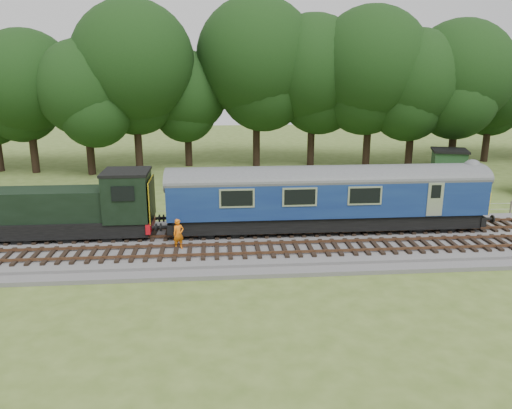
{
  "coord_description": "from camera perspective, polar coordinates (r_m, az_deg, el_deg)",
  "views": [
    {
      "loc": [
        -3.48,
        -25.82,
        9.51
      ],
      "look_at": [
        -1.23,
        1.4,
        2.0
      ],
      "focal_mm": 35.0,
      "sensor_mm": 36.0,
      "label": 1
    }
  ],
  "objects": [
    {
      "name": "ballast",
      "position": [
        27.67,
        2.78,
        -4.36
      ],
      "size": [
        70.0,
        7.0,
        0.35
      ],
      "primitive_type": "cube",
      "color": "#4C4C4F",
      "rests_on": "ground"
    },
    {
      "name": "track_south",
      "position": [
        26.1,
        3.24,
        -5.04
      ],
      "size": [
        67.2,
        2.4,
        0.21
      ],
      "color": "black",
      "rests_on": "ballast"
    },
    {
      "name": "tree_line",
      "position": [
        48.88,
        -0.56,
        4.16
      ],
      "size": [
        70.0,
        8.0,
        18.0
      ],
      "primitive_type": null,
      "color": "black",
      "rests_on": "ground"
    },
    {
      "name": "worker",
      "position": [
        26.26,
        -8.85,
        -3.37
      ],
      "size": [
        0.7,
        0.6,
        1.61
      ],
      "primitive_type": "imported",
      "rotation": [
        0.0,
        0.0,
        0.45
      ],
      "color": "orange",
      "rests_on": "ballast"
    },
    {
      "name": "fence",
      "position": [
        31.96,
        1.74,
        -1.94
      ],
      "size": [
        64.0,
        0.12,
        1.0
      ],
      "primitive_type": null,
      "color": "#6B6054",
      "rests_on": "ground"
    },
    {
      "name": "shed",
      "position": [
        48.23,
        21.17,
        4.47
      ],
      "size": [
        3.75,
        3.75,
        2.46
      ],
      "rotation": [
        0.0,
        0.0,
        -0.3
      ],
      "color": "#1C3D1F",
      "rests_on": "ground"
    },
    {
      "name": "ground",
      "position": [
        27.73,
        2.78,
        -4.7
      ],
      "size": [
        120.0,
        120.0,
        0.0
      ],
      "primitive_type": "plane",
      "color": "#486023",
      "rests_on": "ground"
    },
    {
      "name": "dmu_railcar",
      "position": [
        28.78,
        8.1,
        1.34
      ],
      "size": [
        18.05,
        2.86,
        3.88
      ],
      "color": "black",
      "rests_on": "ground"
    },
    {
      "name": "track_north",
      "position": [
        28.91,
        2.43,
        -2.98
      ],
      "size": [
        67.2,
        2.4,
        0.21
      ],
      "color": "black",
      "rests_on": "ballast"
    },
    {
      "name": "shunter_loco",
      "position": [
        29.25,
        -19.64,
        -0.47
      ],
      "size": [
        8.91,
        2.6,
        3.38
      ],
      "color": "black",
      "rests_on": "ground"
    }
  ]
}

